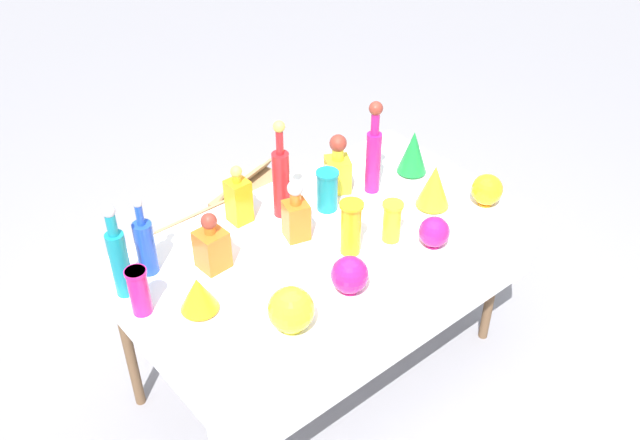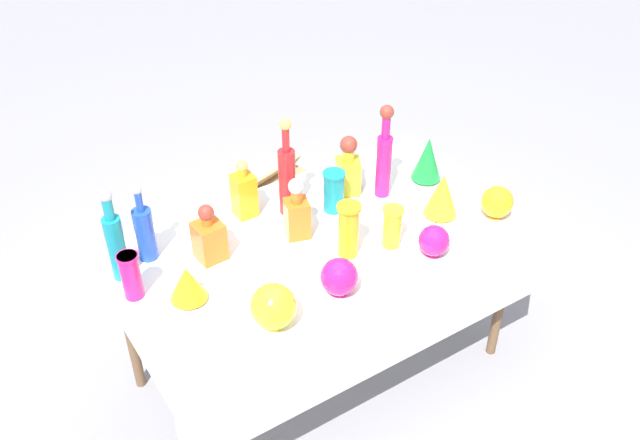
% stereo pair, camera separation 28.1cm
% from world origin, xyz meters
% --- Properties ---
extents(ground_plane, '(40.00, 40.00, 0.00)m').
position_xyz_m(ground_plane, '(0.00, 0.00, 0.00)').
color(ground_plane, gray).
extents(display_table, '(1.68, 0.93, 0.76)m').
position_xyz_m(display_table, '(0.00, -0.04, 0.70)').
color(display_table, white).
rests_on(display_table, ground).
extents(tall_bottle_0, '(0.07, 0.07, 0.43)m').
position_xyz_m(tall_bottle_0, '(0.41, 0.13, 0.95)').
color(tall_bottle_0, '#C61972').
rests_on(tall_bottle_0, display_table).
extents(tall_bottle_1, '(0.07, 0.07, 0.39)m').
position_xyz_m(tall_bottle_1, '(-0.75, 0.22, 0.92)').
color(tall_bottle_1, teal).
rests_on(tall_bottle_1, display_table).
extents(tall_bottle_2, '(0.07, 0.07, 0.33)m').
position_xyz_m(tall_bottle_2, '(-0.62, 0.27, 0.89)').
color(tall_bottle_2, blue).
rests_on(tall_bottle_2, display_table).
extents(tall_bottle_3, '(0.07, 0.07, 0.44)m').
position_xyz_m(tall_bottle_3, '(-0.01, 0.24, 0.94)').
color(tall_bottle_3, red).
rests_on(tall_bottle_3, display_table).
extents(square_decanter_0, '(0.12, 0.12, 0.27)m').
position_xyz_m(square_decanter_0, '(-0.06, 0.08, 0.87)').
color(square_decanter_0, orange).
rests_on(square_decanter_0, display_table).
extents(square_decanter_1, '(0.09, 0.09, 0.27)m').
position_xyz_m(square_decanter_1, '(-0.17, 0.32, 0.87)').
color(square_decanter_1, orange).
rests_on(square_decanter_1, display_table).
extents(square_decanter_2, '(0.11, 0.11, 0.25)m').
position_xyz_m(square_decanter_2, '(-0.42, 0.14, 0.86)').
color(square_decanter_2, orange).
rests_on(square_decanter_2, display_table).
extents(square_decanter_3, '(0.14, 0.14, 0.28)m').
position_xyz_m(square_decanter_3, '(0.29, 0.23, 0.88)').
color(square_decanter_3, yellow).
rests_on(square_decanter_3, display_table).
extents(slender_vase_0, '(0.09, 0.09, 0.23)m').
position_xyz_m(slender_vase_0, '(0.04, -0.13, 0.88)').
color(slender_vase_0, orange).
rests_on(slender_vase_0, display_table).
extents(slender_vase_1, '(0.09, 0.09, 0.18)m').
position_xyz_m(slender_vase_1, '(0.22, -0.18, 0.86)').
color(slender_vase_1, yellow).
rests_on(slender_vase_1, display_table).
extents(slender_vase_2, '(0.10, 0.10, 0.18)m').
position_xyz_m(slender_vase_2, '(0.16, 0.15, 0.86)').
color(slender_vase_2, teal).
rests_on(slender_vase_2, display_table).
extents(slender_vase_3, '(0.08, 0.08, 0.19)m').
position_xyz_m(slender_vase_3, '(-0.75, 0.09, 0.86)').
color(slender_vase_3, '#C61972').
rests_on(slender_vase_3, display_table).
extents(fluted_vase_0, '(0.13, 0.13, 0.21)m').
position_xyz_m(fluted_vase_0, '(0.64, 0.11, 0.87)').
color(fluted_vase_0, '#198C38').
rests_on(fluted_vase_0, display_table).
extents(fluted_vase_1, '(0.14, 0.14, 0.15)m').
position_xyz_m(fluted_vase_1, '(-0.59, -0.03, 0.84)').
color(fluted_vase_1, orange).
rests_on(fluted_vase_1, display_table).
extents(fluted_vase_2, '(0.14, 0.14, 0.20)m').
position_xyz_m(fluted_vase_2, '(0.52, -0.13, 0.87)').
color(fluted_vase_2, yellow).
rests_on(fluted_vase_2, display_table).
extents(round_bowl_0, '(0.14, 0.14, 0.15)m').
position_xyz_m(round_bowl_0, '(-0.11, -0.30, 0.84)').
color(round_bowl_0, '#C61972').
rests_on(round_bowl_0, display_table).
extents(round_bowl_1, '(0.13, 0.13, 0.14)m').
position_xyz_m(round_bowl_1, '(0.71, -0.27, 0.83)').
color(round_bowl_1, orange).
rests_on(round_bowl_1, display_table).
extents(round_bowl_2, '(0.12, 0.12, 0.13)m').
position_xyz_m(round_bowl_2, '(0.32, -0.32, 0.83)').
color(round_bowl_2, '#C61972').
rests_on(round_bowl_2, display_table).
extents(round_bowl_3, '(0.16, 0.16, 0.17)m').
position_xyz_m(round_bowl_3, '(-0.39, -0.32, 0.85)').
color(round_bowl_3, yellow).
rests_on(round_bowl_3, display_table).
extents(price_tag_left, '(0.06, 0.03, 0.04)m').
position_xyz_m(price_tag_left, '(0.51, -0.41, 0.78)').
color(price_tag_left, white).
rests_on(price_tag_left, display_table).
extents(cardboard_box_behind_left, '(0.54, 0.35, 0.37)m').
position_xyz_m(cardboard_box_behind_left, '(-0.03, 0.89, 0.14)').
color(cardboard_box_behind_left, tan).
rests_on(cardboard_box_behind_left, ground).
extents(cardboard_box_behind_right, '(0.55, 0.44, 0.38)m').
position_xyz_m(cardboard_box_behind_right, '(0.38, 1.00, 0.15)').
color(cardboard_box_behind_right, tan).
rests_on(cardboard_box_behind_right, ground).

